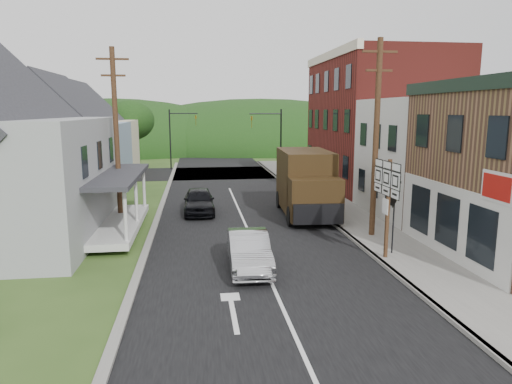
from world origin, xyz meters
name	(u,v)px	position (x,y,z in m)	size (l,w,h in m)	color
ground	(265,268)	(0.00, 0.00, 0.00)	(120.00, 120.00, 0.00)	#2D4719
road	(239,211)	(0.00, 10.00, 0.00)	(9.00, 90.00, 0.02)	black
cross_road	(222,173)	(0.00, 27.00, 0.00)	(60.00, 9.00, 0.02)	black
sidewalk_right	(346,214)	(5.90, 8.00, 0.07)	(2.80, 55.00, 0.15)	slate
curb_right	(323,215)	(4.55, 8.00, 0.07)	(0.20, 55.00, 0.15)	slate
curb_left	(157,220)	(-4.65, 8.00, 0.06)	(0.30, 55.00, 0.12)	slate
storefront_white	(445,158)	(11.30, 7.50, 3.25)	(8.00, 7.00, 6.50)	silver
storefront_red	(379,122)	(11.30, 17.00, 5.00)	(8.00, 12.00, 10.00)	maroon
house_blue	(72,142)	(-11.00, 17.00, 3.69)	(7.14, 8.16, 7.28)	#7D94AA
house_cream	(93,136)	(-11.50, 26.00, 3.69)	(7.14, 8.16, 7.28)	beige
utility_pole_right	(376,138)	(5.60, 3.50, 4.66)	(1.60, 0.26, 9.00)	#472D19
utility_pole_left	(116,134)	(-6.50, 8.00, 4.66)	(1.60, 0.26, 9.00)	#472D19
traffic_signal_right	(273,135)	(4.30, 23.50, 3.76)	(2.87, 0.20, 6.00)	black
traffic_signal_left	(177,132)	(-4.30, 30.50, 3.76)	(2.87, 0.20, 6.00)	black
tree_left_d	(131,120)	(-9.00, 32.00, 4.88)	(4.80, 4.80, 6.94)	#382616
forested_ridge	(212,149)	(0.00, 55.00, 0.00)	(90.00, 30.00, 16.00)	black
silver_sedan	(249,251)	(-0.60, -0.02, 0.69)	(1.46, 4.20, 1.38)	#B8B9BE
dark_sedan	(199,201)	(-2.36, 9.71, 0.72)	(1.71, 4.26, 1.45)	black
delivery_van	(306,184)	(3.61, 8.29, 1.85)	(3.03, 6.67, 3.65)	black
route_sign_cluster	(387,195)	(4.82, 0.23, 2.66)	(0.20, 2.22, 3.88)	#472D19
warning_sign	(393,213)	(5.32, 0.70, 1.80)	(0.11, 0.71, 2.58)	black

